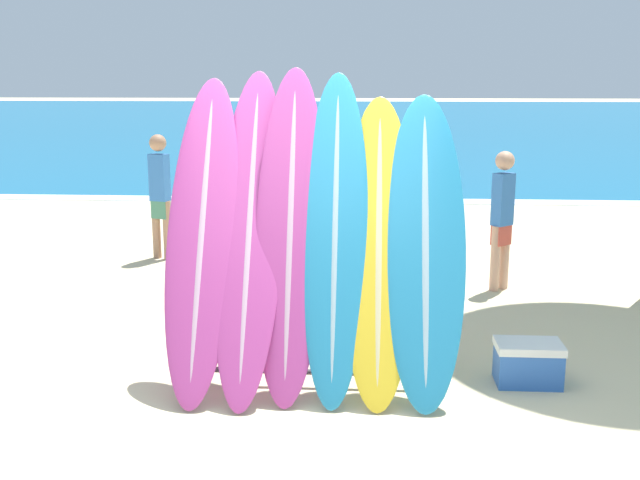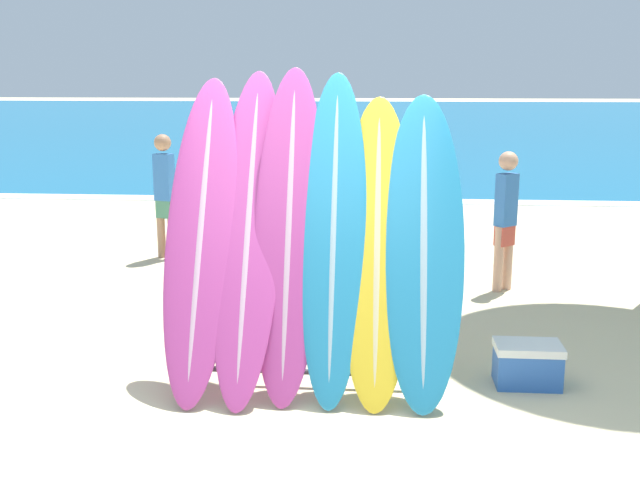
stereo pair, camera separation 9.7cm
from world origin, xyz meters
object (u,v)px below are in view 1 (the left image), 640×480
object	(u,v)px
surfboard_slot_0	(202,234)
surfboard_slot_1	(250,231)
surfboard_rack	(313,323)
surfboard_slot_2	(290,230)
person_mid_beach	(276,159)
person_near_water	(502,215)
cooler_box	(528,363)
person_far_left	(160,192)
surfboard_slot_5	(425,247)
person_far_right	(403,195)
surfboard_slot_3	(335,234)
surfboard_slot_4	(379,247)

from	to	relation	value
surfboard_slot_0	surfboard_slot_1	size ratio (longest dim) A/B	0.98
surfboard_rack	surfboard_slot_2	distance (m)	0.71
surfboard_slot_1	person_mid_beach	distance (m)	6.82
person_near_water	surfboard_slot_0	bearing A→B (deg)	4.29
surfboard_slot_1	cooler_box	world-z (taller)	surfboard_slot_1
surfboard_slot_2	person_near_water	distance (m)	3.39
surfboard_slot_2	person_far_left	xyz separation A→B (m)	(-2.07, 3.88, -0.32)
surfboard_rack	surfboard_slot_0	bearing A→B (deg)	173.95
surfboard_slot_0	person_near_water	size ratio (longest dim) A/B	1.51
surfboard_slot_0	surfboard_slot_1	world-z (taller)	surfboard_slot_1
surfboard_slot_0	person_far_left	bearing A→B (deg)	109.97
surfboard_rack	surfboard_slot_5	size ratio (longest dim) A/B	0.91
surfboard_slot_5	person_mid_beach	world-z (taller)	surfboard_slot_5
person_near_water	cooler_box	size ratio (longest dim) A/B	3.06
person_mid_beach	surfboard_slot_5	bearing A→B (deg)	-5.72
surfboard_slot_1	surfboard_slot_2	world-z (taller)	surfboard_slot_2
person_far_left	person_far_right	world-z (taller)	person_far_left
surfboard_slot_0	person_near_water	bearing A→B (deg)	45.30
person_far_right	person_mid_beach	bearing A→B (deg)	12.16
person_near_water	person_far_left	distance (m)	4.25
surfboard_slot_1	surfboard_slot_5	distance (m)	1.29
surfboard_slot_2	person_near_water	xyz separation A→B (m)	(2.02, 2.70, -0.36)
surfboard_slot_3	person_far_left	world-z (taller)	surfboard_slot_3
surfboard_slot_2	surfboard_slot_4	distance (m)	0.66
surfboard_slot_3	surfboard_slot_5	size ratio (longest dim) A/B	1.07
person_near_water	person_far_right	xyz separation A→B (m)	(-1.01, 1.41, -0.01)
surfboard_slot_2	person_near_water	world-z (taller)	surfboard_slot_2
surfboard_slot_3	person_mid_beach	distance (m)	6.94
surfboard_slot_3	person_far_left	bearing A→B (deg)	121.61
surfboard_slot_0	surfboard_slot_5	distance (m)	1.64
surfboard_slot_0	person_far_right	bearing A→B (deg)	67.91
surfboard_slot_0	person_far_left	world-z (taller)	surfboard_slot_0
surfboard_slot_1	person_far_right	distance (m)	4.31
person_near_water	cooler_box	distance (m)	2.71
surfboard_slot_1	person_far_left	bearing A→B (deg)	114.54
surfboard_slot_0	surfboard_slot_3	xyz separation A→B (m)	(0.99, -0.01, 0.02)
surfboard_rack	surfboard_slot_0	distance (m)	1.05
surfboard_slot_5	cooler_box	world-z (taller)	surfboard_slot_5
cooler_box	surfboard_slot_0	bearing A→B (deg)	-178.01
cooler_box	surfboard_slot_4	bearing A→B (deg)	-173.79
surfboard_slot_0	surfboard_rack	bearing A→B (deg)	-6.05
surfboard_slot_0	surfboard_slot_2	world-z (taller)	surfboard_slot_2
surfboard_rack	surfboard_slot_0	size ratio (longest dim) A/B	0.86
person_far_right	cooler_box	xyz separation A→B (m)	(0.79, -4.02, -0.66)
surfboard_slot_0	surfboard_slot_2	distance (m)	0.66
surfboard_slot_0	surfboard_slot_2	bearing A→B (deg)	0.28
person_near_water	person_mid_beach	bearing A→B (deg)	-95.29
surfboard_slot_4	person_far_left	world-z (taller)	surfboard_slot_4
surfboard_rack	person_near_water	xyz separation A→B (m)	(1.84, 2.79, 0.33)
surfboard_rack	surfboard_slot_3	distance (m)	0.69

